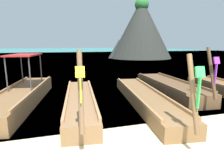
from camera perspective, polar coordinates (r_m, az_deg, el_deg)
name	(u,v)px	position (r m, az deg, el deg)	size (l,w,h in m)	color
sea_water	(60,52)	(65.29, -14.99, 9.08)	(120.00, 120.00, 0.00)	teal
longtail_boat_turquoise_ribbon	(22,96)	(8.87, -24.98, -3.19)	(2.31, 6.68, 2.86)	brown
longtail_boat_yellow_ribbon	(80,102)	(7.65, -9.28, -5.19)	(1.71, 6.29, 2.34)	olive
longtail_boat_green_ribbon	(145,98)	(8.23, 9.54, -4.15)	(2.09, 7.28, 2.25)	brown
longtail_boat_violet_ribbon	(169,87)	(10.42, 16.36, -0.87)	(1.84, 6.25, 2.37)	brown
karst_rock	(140,29)	(35.80, 8.27, 15.60)	(11.02, 10.81, 10.28)	#2D302B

